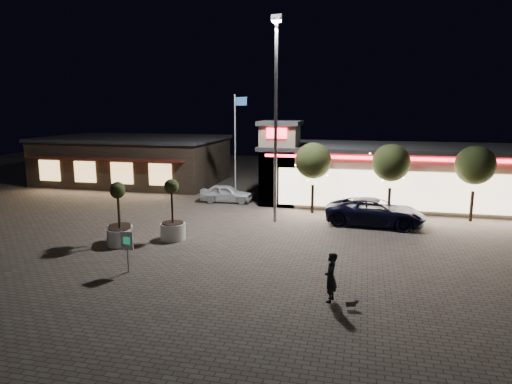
% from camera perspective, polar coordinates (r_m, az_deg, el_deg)
% --- Properties ---
extents(ground, '(90.00, 90.00, 0.00)m').
position_cam_1_polar(ground, '(21.89, -6.93, -8.50)').
color(ground, '#635B50').
rests_on(ground, ground).
extents(retail_building, '(20.40, 8.40, 6.10)m').
position_cam_1_polar(retail_building, '(35.58, 16.85, 2.24)').
color(retail_building, gray).
rests_on(retail_building, ground).
extents(restaurant_building, '(16.40, 11.00, 4.30)m').
position_cam_1_polar(restaurant_building, '(45.01, -14.96, 3.96)').
color(restaurant_building, '#382D23').
rests_on(restaurant_building, ground).
extents(floodlight_pole, '(0.60, 0.40, 12.38)m').
position_cam_1_polar(floodlight_pole, '(27.86, 2.49, 10.39)').
color(floodlight_pole, gray).
rests_on(floodlight_pole, ground).
extents(flagpole, '(0.95, 0.10, 8.00)m').
position_cam_1_polar(flagpole, '(33.72, -2.47, 6.58)').
color(flagpole, white).
rests_on(flagpole, ground).
extents(string_tree_a, '(2.42, 2.42, 4.79)m').
position_cam_1_polar(string_tree_a, '(30.74, 7.18, 3.88)').
color(string_tree_a, '#332319').
rests_on(string_tree_a, ground).
extents(string_tree_b, '(2.42, 2.42, 4.79)m').
position_cam_1_polar(string_tree_b, '(30.61, 16.54, 3.50)').
color(string_tree_b, '#332319').
rests_on(string_tree_b, ground).
extents(string_tree_c, '(2.42, 2.42, 4.79)m').
position_cam_1_polar(string_tree_c, '(31.29, 25.72, 3.02)').
color(string_tree_c, '#332319').
rests_on(string_tree_c, ground).
extents(pickup_truck, '(6.11, 3.18, 1.64)m').
position_cam_1_polar(pickup_truck, '(28.71, 14.67, -2.42)').
color(pickup_truck, black).
rests_on(pickup_truck, ground).
extents(white_sedan, '(4.07, 1.92, 1.34)m').
position_cam_1_polar(white_sedan, '(34.45, -3.75, -0.18)').
color(white_sedan, white).
rests_on(white_sedan, ground).
extents(pedestrian, '(0.53, 0.74, 1.88)m').
position_cam_1_polar(pedestrian, '(17.37, 9.33, -10.48)').
color(pedestrian, black).
rests_on(pedestrian, ground).
extents(dog, '(0.46, 0.25, 0.24)m').
position_cam_1_polar(dog, '(17.13, 11.99, -13.41)').
color(dog, '#59514C').
rests_on(dog, ground).
extents(planter_left, '(1.33, 1.33, 3.26)m').
position_cam_1_polar(planter_left, '(25.40, -16.67, -3.80)').
color(planter_left, white).
rests_on(planter_left, ground).
extents(planter_mid, '(1.33, 1.33, 3.27)m').
position_cam_1_polar(planter_mid, '(24.79, -16.70, -4.15)').
color(planter_mid, white).
rests_on(planter_mid, ground).
extents(planter_right, '(1.36, 1.36, 3.34)m').
position_cam_1_polar(planter_right, '(25.18, -10.38, -3.59)').
color(planter_right, white).
rests_on(planter_right, ground).
extents(valet_sign, '(0.61, 0.13, 1.84)m').
position_cam_1_polar(valet_sign, '(20.66, -15.81, -6.27)').
color(valet_sign, gray).
rests_on(valet_sign, ground).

